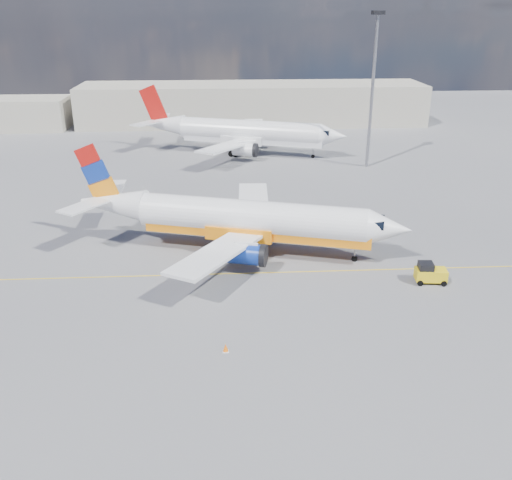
{
  "coord_description": "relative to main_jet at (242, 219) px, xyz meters",
  "views": [
    {
      "loc": [
        -1.48,
        -44.26,
        22.84
      ],
      "look_at": [
        1.35,
        2.5,
        3.5
      ],
      "focal_mm": 40.0,
      "sensor_mm": 36.0,
      "label": 1
    }
  ],
  "objects": [
    {
      "name": "main_jet",
      "position": [
        0.0,
        0.0,
        0.0
      ],
      "size": [
        33.81,
        25.76,
        10.23
      ],
      "rotation": [
        0.0,
        0.0,
        -0.29
      ],
      "color": "white",
      "rests_on": "ground"
    },
    {
      "name": "terminal_annex",
      "position": [
        -45.27,
        63.83,
        -0.41
      ],
      "size": [
        26.0,
        10.0,
        6.0
      ],
      "primitive_type": "cube",
      "color": "#AFA897",
      "rests_on": "ground"
    },
    {
      "name": "ground",
      "position": [
        -0.27,
        -8.17,
        -3.41
      ],
      "size": [
        240.0,
        240.0,
        0.0
      ],
      "primitive_type": "plane",
      "color": "#5A5A5E",
      "rests_on": "ground"
    },
    {
      "name": "taxi_line",
      "position": [
        -0.27,
        -5.17,
        -3.4
      ],
      "size": [
        70.0,
        0.15,
        0.01
      ],
      "primitive_type": "cube",
      "color": "yellow",
      "rests_on": "ground"
    },
    {
      "name": "floodlight_mast",
      "position": [
        20.24,
        31.12,
        9.87
      ],
      "size": [
        1.62,
        1.62,
        22.16
      ],
      "color": "gray",
      "rests_on": "ground"
    },
    {
      "name": "second_jet",
      "position": [
        1.82,
        40.57,
        0.14
      ],
      "size": [
        35.09,
        26.64,
        10.66
      ],
      "rotation": [
        0.0,
        0.0,
        -0.33
      ],
      "color": "white",
      "rests_on": "ground"
    },
    {
      "name": "gse_tug",
      "position": [
        16.35,
        -8.0,
        -2.51
      ],
      "size": [
        2.81,
        1.9,
        1.91
      ],
      "rotation": [
        0.0,
        0.0,
        -0.1
      ],
      "color": "black",
      "rests_on": "ground"
    },
    {
      "name": "terminal_main",
      "position": [
        4.73,
        66.83,
        0.59
      ],
      "size": [
        70.0,
        14.0,
        8.0
      ],
      "primitive_type": "cube",
      "color": "#AFA897",
      "rests_on": "ground"
    },
    {
      "name": "traffic_cone",
      "position": [
        -1.83,
        -17.87,
        -3.11
      ],
      "size": [
        0.45,
        0.45,
        0.63
      ],
      "color": "white",
      "rests_on": "ground"
    }
  ]
}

